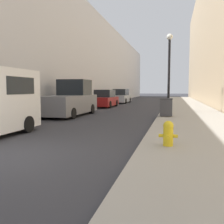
# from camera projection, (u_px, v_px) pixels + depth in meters

# --- Properties ---
(sidewalk_right) EXTENTS (3.98, 60.00, 0.14)m
(sidewalk_right) POSITION_uv_depth(u_px,v_px,m) (187.00, 107.00, 22.08)
(sidewalk_right) COLOR #9E998E
(sidewalk_right) RESTS_ON ground
(building_left_glass) EXTENTS (12.00, 60.00, 10.03)m
(building_left_glass) POSITION_uv_depth(u_px,v_px,m) (65.00, 64.00, 33.06)
(building_left_glass) COLOR #BCBCC1
(building_left_glass) RESTS_ON ground
(fire_hydrant) EXTENTS (0.50, 0.39, 0.68)m
(fire_hydrant) POSITION_uv_depth(u_px,v_px,m) (168.00, 133.00, 6.68)
(fire_hydrant) COLOR yellow
(fire_hydrant) RESTS_ON sidewalk_right
(trash_bin) EXTENTS (0.69, 0.58, 1.02)m
(trash_bin) POSITION_uv_depth(u_px,v_px,m) (166.00, 107.00, 14.08)
(trash_bin) COLOR #3D3D42
(trash_bin) RESTS_ON sidewalk_right
(lamppost) EXTENTS (0.42, 0.42, 5.26)m
(lamppost) POSITION_uv_depth(u_px,v_px,m) (169.00, 67.00, 16.99)
(lamppost) COLOR black
(lamppost) RESTS_ON sidewalk_right
(pickup_truck) EXTENTS (2.09, 5.35, 2.30)m
(pickup_truck) POSITION_uv_depth(u_px,v_px,m) (70.00, 101.00, 15.88)
(pickup_truck) COLOR slate
(pickup_truck) RESTS_ON ground
(parked_sedan_near) EXTENTS (1.80, 4.29, 1.63)m
(parked_sedan_near) POSITION_uv_depth(u_px,v_px,m) (105.00, 99.00, 23.45)
(parked_sedan_near) COLOR maroon
(parked_sedan_near) RESTS_ON ground
(parked_sedan_far) EXTENTS (1.84, 4.78, 1.71)m
(parked_sedan_far) POSITION_uv_depth(u_px,v_px,m) (121.00, 97.00, 30.57)
(parked_sedan_far) COLOR #A3A8B2
(parked_sedan_far) RESTS_ON ground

